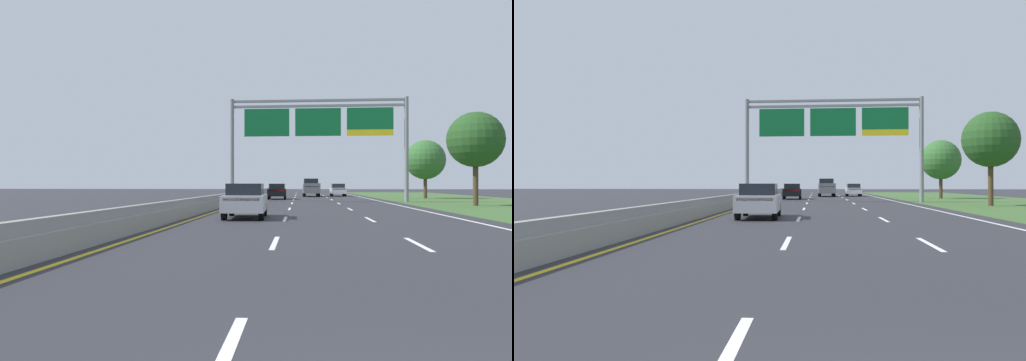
% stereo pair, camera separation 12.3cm
% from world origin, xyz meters
% --- Properties ---
extents(ground_plane, '(220.00, 220.00, 0.00)m').
position_xyz_m(ground_plane, '(0.00, 35.00, 0.00)').
color(ground_plane, '#2B2B30').
extents(lane_striping, '(11.96, 106.00, 0.01)m').
position_xyz_m(lane_striping, '(0.00, 34.54, 0.00)').
color(lane_striping, white).
rests_on(lane_striping, ground).
extents(grass_verge_right, '(14.00, 110.00, 0.02)m').
position_xyz_m(grass_verge_right, '(13.95, 35.00, 0.01)').
color(grass_verge_right, '#3D602D').
rests_on(grass_verge_right, ground).
extents(median_barrier_concrete, '(0.60, 110.00, 0.85)m').
position_xyz_m(median_barrier_concrete, '(-6.60, 35.00, 0.35)').
color(median_barrier_concrete, gray).
rests_on(median_barrier_concrete, ground).
extents(overhead_sign_gantry, '(15.06, 0.42, 8.85)m').
position_xyz_m(overhead_sign_gantry, '(0.30, 40.07, 6.33)').
color(overhead_sign_gantry, gray).
rests_on(overhead_sign_gantry, ground).
extents(pickup_truck_grey, '(2.09, 5.43, 2.20)m').
position_xyz_m(pickup_truck_grey, '(0.12, 59.40, 1.07)').
color(pickup_truck_grey, slate).
rests_on(pickup_truck_grey, ground).
extents(car_white_right_lane_sedan, '(1.84, 4.41, 1.57)m').
position_xyz_m(car_white_right_lane_sedan, '(3.51, 61.10, 0.82)').
color(car_white_right_lane_sedan, silver).
rests_on(car_white_right_lane_sedan, ground).
extents(car_silver_left_lane_sedan, '(1.93, 4.45, 1.57)m').
position_xyz_m(car_silver_left_lane_sedan, '(-3.67, 20.05, 0.82)').
color(car_silver_left_lane_sedan, '#B2B5BA').
rests_on(car_silver_left_lane_sedan, ground).
extents(car_black_left_lane_sedan, '(1.90, 4.43, 1.57)m').
position_xyz_m(car_black_left_lane_sedan, '(-3.54, 48.16, 0.82)').
color(car_black_left_lane_sedan, black).
rests_on(car_black_left_lane_sedan, ground).
extents(roadside_tree_mid, '(3.89, 3.89, 6.61)m').
position_xyz_m(roadside_tree_mid, '(11.04, 33.64, 4.64)').
color(roadside_tree_mid, '#4C3823').
rests_on(roadside_tree_mid, ground).
extents(roadside_tree_far, '(4.14, 4.14, 6.16)m').
position_xyz_m(roadside_tree_far, '(11.91, 51.48, 4.08)').
color(roadside_tree_far, '#4C3823').
rests_on(roadside_tree_far, ground).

